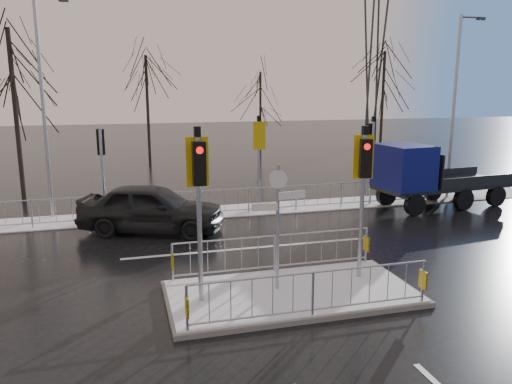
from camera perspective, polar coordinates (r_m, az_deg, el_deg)
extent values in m
plane|color=black|center=(12.42, 4.03, -11.76)|extent=(120.00, 120.00, 0.00)
cube|color=white|center=(20.30, -3.99, -2.23)|extent=(30.00, 2.00, 0.04)
cube|color=silver|center=(15.81, -0.54, -6.41)|extent=(8.00, 0.15, 0.01)
cube|color=#61615C|center=(12.39, 4.04, -11.50)|extent=(6.00, 3.00, 0.12)
cube|color=white|center=(12.36, 4.04, -11.19)|extent=(5.85, 2.85, 0.03)
cube|color=gold|center=(10.34, -7.90, -12.84)|extent=(0.05, 0.28, 0.42)
cube|color=gold|center=(12.17, 18.57, -9.47)|extent=(0.05, 0.28, 0.42)
cube|color=gold|center=(12.89, -9.53, -7.79)|extent=(0.05, 0.28, 0.42)
cube|color=gold|center=(14.40, 12.48, -5.78)|extent=(0.05, 0.28, 0.42)
cylinder|color=#999EA7|center=(11.23, -6.49, -3.44)|extent=(0.11, 0.11, 3.80)
cube|color=black|center=(10.78, -6.51, 3.25)|extent=(0.28, 0.22, 0.95)
cylinder|color=red|center=(10.63, -6.46, 4.76)|extent=(0.16, 0.04, 0.16)
cube|color=gold|center=(11.02, -6.71, 3.44)|extent=(0.50, 0.03, 1.10)
cube|color=black|center=(10.87, -6.74, 6.87)|extent=(0.14, 0.14, 0.22)
cylinder|color=#999EA7|center=(12.90, 11.99, -1.84)|extent=(0.11, 0.11, 3.70)
cube|color=black|center=(12.48, 12.42, 3.77)|extent=(0.33, 0.28, 0.95)
cylinder|color=red|center=(12.34, 12.59, 5.08)|extent=(0.16, 0.08, 0.16)
cube|color=gold|center=(12.73, 12.18, 3.93)|extent=(0.49, 0.16, 1.10)
cube|color=black|center=(12.58, 12.38, 6.91)|extent=(0.14, 0.14, 0.22)
cylinder|color=#999EA7|center=(11.93, 2.47, -4.20)|extent=(0.09, 0.09, 3.10)
cube|color=silver|center=(11.85, 4.12, -0.34)|extent=(0.70, 0.14, 0.18)
cube|color=silver|center=(11.70, 1.00, -1.73)|extent=(0.62, 0.15, 0.18)
cylinder|color=silver|center=(11.63, 2.57, 1.45)|extent=(0.44, 0.03, 0.44)
cylinder|color=#999EA7|center=(19.29, -17.12, 1.89)|extent=(0.11, 0.11, 3.50)
cube|color=black|center=(19.31, -17.32, 5.49)|extent=(0.28, 0.22, 0.95)
cylinder|color=red|center=(19.38, -17.37, 6.40)|extent=(0.16, 0.04, 0.16)
cylinder|color=#999EA7|center=(19.99, 0.32, 2.91)|extent=(0.11, 0.11, 3.60)
cube|color=black|center=(20.00, 0.19, 6.52)|extent=(0.28, 0.22, 0.95)
cylinder|color=red|center=(20.08, 0.11, 7.40)|extent=(0.16, 0.04, 0.16)
cube|color=gold|center=(19.76, 0.38, 6.46)|extent=(0.50, 0.03, 1.10)
cube|color=black|center=(19.78, 0.33, 8.41)|extent=(0.14, 0.14, 0.22)
cylinder|color=#999EA7|center=(21.86, 13.07, 3.25)|extent=(0.11, 0.11, 3.50)
cube|color=black|center=(21.85, 12.89, 6.42)|extent=(0.33, 0.28, 0.95)
cylinder|color=red|center=(21.90, 12.74, 7.23)|extent=(0.16, 0.08, 0.16)
cube|color=black|center=(21.67, 13.30, 8.14)|extent=(0.14, 0.14, 0.22)
imported|color=black|center=(17.70, -11.84, -1.81)|extent=(5.38, 3.67, 1.70)
cylinder|color=black|center=(20.58, 17.68, -1.38)|extent=(0.90, 0.36, 0.88)
cylinder|color=black|center=(22.00, 14.66, -0.36)|extent=(0.90, 0.36, 0.88)
cylinder|color=black|center=(22.20, 22.63, -0.79)|extent=(0.90, 0.36, 0.88)
cylinder|color=black|center=(23.52, 19.52, 0.12)|extent=(0.90, 0.36, 0.88)
cylinder|color=black|center=(23.45, 25.73, -0.42)|extent=(0.90, 0.36, 0.88)
cylinder|color=black|center=(24.70, 22.61, 0.43)|extent=(0.90, 0.36, 0.88)
cube|color=black|center=(22.54, 20.45, 0.66)|extent=(6.00, 2.65, 0.14)
cube|color=navy|center=(21.08, 16.52, 2.81)|extent=(1.98, 2.29, 1.76)
cube|color=black|center=(21.57, 18.37, 3.84)|extent=(0.23, 1.75, 0.97)
cube|color=#2D3033|center=(20.93, 15.22, 0.11)|extent=(0.33, 2.03, 0.31)
cube|color=black|center=(23.17, 22.26, 1.12)|extent=(4.08, 2.53, 0.11)
cube|color=black|center=(21.79, 18.79, 2.63)|extent=(0.30, 2.11, 1.32)
cylinder|color=black|center=(23.62, -25.72, 7.63)|extent=(0.20, 0.20, 7.36)
cylinder|color=black|center=(32.80, -12.26, 9.02)|extent=(0.19, 0.19, 6.90)
cylinder|color=black|center=(36.13, 0.50, 8.80)|extent=(0.16, 0.16, 5.98)
cylinder|color=black|center=(36.39, 14.23, 9.55)|extent=(0.20, 0.20, 7.36)
cylinder|color=#999EA7|center=(23.98, 21.65, 8.78)|extent=(0.14, 0.14, 8.00)
cylinder|color=#999EA7|center=(24.43, 23.37, 17.88)|extent=(1.00, 0.10, 0.10)
cube|color=#2D3033|center=(24.73, 24.31, 17.60)|extent=(0.35, 0.18, 0.12)
cylinder|color=#999EA7|center=(20.41, -23.11, 8.53)|extent=(0.14, 0.14, 8.20)
cube|color=#2D3033|center=(20.51, -21.13, 19.79)|extent=(0.35, 0.18, 0.12)
cylinder|color=#2D3033|center=(47.26, 13.78, 17.73)|extent=(1.18, 1.18, 19.97)
cylinder|color=#2D3033|center=(46.71, 12.43, 17.87)|extent=(1.18, 1.18, 19.97)
cylinder|color=#2D3033|center=(46.22, 14.54, 17.83)|extent=(1.18, 1.18, 19.97)
cylinder|color=#2D3033|center=(45.65, 13.16, 17.98)|extent=(1.18, 1.18, 19.97)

